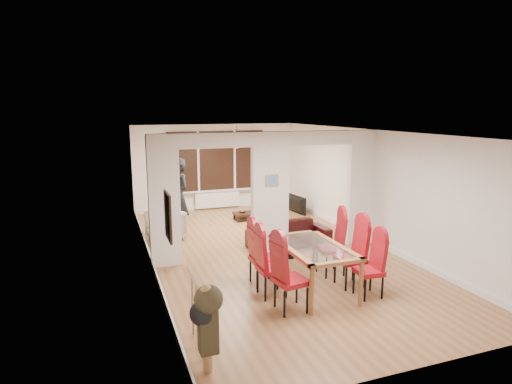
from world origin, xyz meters
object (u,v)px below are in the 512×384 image
bottle (256,207)px  sofa (289,234)px  dining_chair_rb (351,255)px  person (178,198)px  dining_chair_ra (369,267)px  armchair (166,225)px  dining_chair_la (291,275)px  bowl (242,212)px  dining_chair_rc (331,245)px  television (294,204)px  dining_chair_lc (263,254)px  dining_chair_lb (272,264)px  coffee_table (250,216)px  dining_table (313,268)px

bottle → sofa: bearing=-92.5°
dining_chair_rb → person: (-2.29, 4.02, 0.39)m
dining_chair_ra → armchair: 5.07m
dining_chair_rb → sofa: size_ratio=0.61×
dining_chair_la → bowl: dining_chair_la is taller
dining_chair_rb → bowl: dining_chair_rb is taller
dining_chair_rb → dining_chair_rc: dining_chair_rc is taller
television → bowl: size_ratio=4.69×
dining_chair_la → television: dining_chair_la is taller
dining_chair_rc → dining_chair_ra: bearing=-71.6°
dining_chair_lc → armchair: bearing=112.5°
dining_chair_lb → bowl: 4.96m
dining_chair_rb → television: (1.32, 5.16, -0.30)m
television → dining_chair_lc: bearing=142.1°
bowl → television: bearing=7.9°
dining_chair_lb → armchair: size_ratio=1.44×
bottle → bowl: bearing=170.1°
sofa → coffee_table: size_ratio=2.05×
sofa → person: (-2.19, 1.63, 0.68)m
bottle → dining_chair_la: bearing=-104.3°
person → dining_table: bearing=1.6°
person → dining_chair_ra: bearing=7.3°
dining_chair_la → dining_chair_lb: (-0.08, 0.59, -0.02)m
bottle → bowl: bottle is taller
dining_chair_lc → dining_table: bearing=-36.3°
dining_table → dining_chair_lc: (-0.70, 0.54, 0.14)m
dining_table → sofa: size_ratio=0.91×
sofa → coffee_table: sofa is taller
dining_chair_rb → television: 5.34m
dining_chair_la → bowl: 5.53m
coffee_table → television: bearing=10.5°
dining_chair_rc → sofa: (-0.05, 1.80, -0.29)m
dining_chair_lc → television: (2.72, 4.58, -0.28)m
dining_chair_rb → sofa: bearing=93.7°
bowl → dining_chair_ra: bearing=-85.4°
dining_chair_ra → dining_chair_rc: (-0.10, 1.07, 0.05)m
dining_table → bottle: 4.86m
dining_chair_la → dining_chair_rb: bearing=11.9°
armchair → television: bearing=92.3°
dining_chair_lb → bottle: size_ratio=3.82×
sofa → armchair: size_ratio=2.43×
dining_chair_rc → television: bearing=86.3°
coffee_table → dining_chair_ra: bearing=-87.7°
television → bowl: bearing=90.7°
sofa → armchair: armchair is taller
dining_chair_lc → person: person is taller
coffee_table → bowl: size_ratio=4.67×
dining_chair_rc → coffee_table: (-0.11, 4.29, -0.46)m
dining_chair_lc → bowl: 4.47m
bottle → dining_chair_rc: bearing=-90.7°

